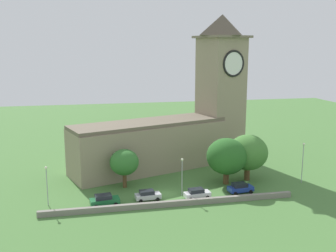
% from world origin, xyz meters
% --- Properties ---
extents(ground_plane, '(200.00, 200.00, 0.00)m').
position_xyz_m(ground_plane, '(0.00, 15.00, 0.00)').
color(ground_plane, '#477538').
extents(church, '(39.92, 21.68, 31.76)m').
position_xyz_m(church, '(6.89, 17.22, 9.74)').
color(church, gray).
rests_on(church, ground).
extents(quay_barrier, '(40.81, 0.70, 0.90)m').
position_xyz_m(quay_barrier, '(0.00, -5.37, 0.45)').
color(quay_barrier, gray).
rests_on(quay_barrier, ground).
extents(car_green, '(4.82, 2.71, 1.82)m').
position_xyz_m(car_green, '(-10.40, -2.90, 0.92)').
color(car_green, '#1E6B38').
rests_on(car_green, ground).
extents(car_silver, '(4.31, 2.40, 1.68)m').
position_xyz_m(car_silver, '(-3.31, -2.01, 0.85)').
color(car_silver, silver).
rests_on(car_silver, ground).
extents(car_white, '(4.51, 2.45, 1.72)m').
position_xyz_m(car_white, '(4.84, -2.98, 0.87)').
color(car_white, silver).
rests_on(car_white, ground).
extents(car_blue, '(4.53, 2.68, 1.73)m').
position_xyz_m(car_blue, '(12.92, -1.88, 0.87)').
color(car_blue, '#233D9E').
rests_on(car_blue, ground).
extents(streetlamp_west_end, '(0.44, 0.44, 6.45)m').
position_xyz_m(streetlamp_west_end, '(-19.18, -1.02, 4.36)').
color(streetlamp_west_end, '#9EA0A5').
rests_on(streetlamp_west_end, ground).
extents(streetlamp_west_mid, '(0.44, 0.44, 6.52)m').
position_xyz_m(streetlamp_west_mid, '(2.72, -1.11, 4.40)').
color(streetlamp_west_mid, '#9EA0A5').
rests_on(streetlamp_west_mid, ground).
extents(streetlamp_central, '(0.44, 0.44, 7.64)m').
position_xyz_m(streetlamp_central, '(25.97, 0.55, 5.04)').
color(streetlamp_central, '#9EA0A5').
rests_on(streetlamp_central, ground).
extents(tree_riverside_west, '(7.38, 7.38, 8.58)m').
position_xyz_m(tree_riverside_west, '(12.06, 2.92, 5.23)').
color(tree_riverside_west, brown).
rests_on(tree_riverside_west, ground).
extents(tree_churchyard, '(7.45, 7.45, 8.75)m').
position_xyz_m(tree_churchyard, '(16.71, 4.20, 5.36)').
color(tree_churchyard, brown).
rests_on(tree_churchyard, ground).
extents(tree_by_tower, '(5.17, 5.17, 7.01)m').
position_xyz_m(tree_by_tower, '(-6.43, 4.80, 4.65)').
color(tree_by_tower, brown).
rests_on(tree_by_tower, ground).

